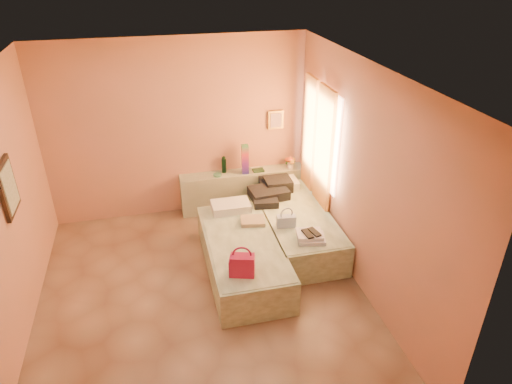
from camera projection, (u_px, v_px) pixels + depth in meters
The scene contains 16 objects.
ground at pixel (203, 297), 5.73m from camera, with size 4.50×4.50×0.00m, color #A18360.
room_walls at pixel (205, 147), 5.41m from camera, with size 4.02×4.51×2.81m.
headboard_ledge at pixel (243, 189), 7.57m from camera, with size 2.05×0.30×0.65m, color #A0AA8B.
bed_left at pixel (243, 256), 6.08m from camera, with size 0.90×2.00×0.50m, color beige.
bed_right at pixel (295, 227), 6.70m from camera, with size 0.90×2.00×0.50m, color beige.
water_bottle at pixel (224, 165), 7.34m from camera, with size 0.07×0.07×0.26m, color #12331B.
rainbow_box at pixel (245, 159), 7.27m from camera, with size 0.11×0.11×0.49m, color #B01541.
small_dish at pixel (217, 175), 7.28m from camera, with size 0.13×0.13×0.03m, color #4D8D6A.
green_book at pixel (258, 170), 7.44m from camera, with size 0.18×0.13×0.03m, color #213F26.
flower_vase at pixel (290, 162), 7.49m from camera, with size 0.18×0.18×0.24m, color silver.
magenta_handbag at pixel (242, 265), 5.28m from camera, with size 0.29×0.17×0.28m, color #B01541.
khaki_garment at pixel (253, 221), 6.33m from camera, with size 0.33×0.26×0.06m, color tan.
clothes_pile at pixel (272, 191), 6.95m from camera, with size 0.62×0.62×0.18m, color black.
blue_handbag at pixel (286, 221), 6.21m from camera, with size 0.26×0.11×0.17m, color #385788.
towel_stack at pixel (311, 236), 5.95m from camera, with size 0.35×0.30×0.10m, color white.
sandal_pair at pixel (311, 233), 5.90m from camera, with size 0.16×0.22×0.02m, color black.
Camera 1 is at (-0.40, -4.44, 3.89)m, focal length 32.00 mm.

